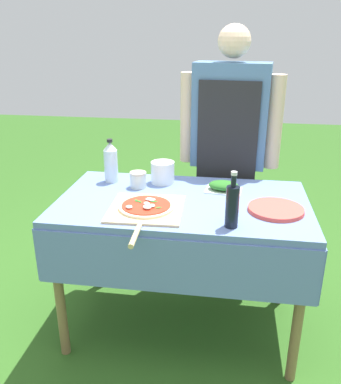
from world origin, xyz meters
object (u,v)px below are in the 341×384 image
Objects in this scene: water_bottle at (111,162)px; plate_stack at (276,209)px; mixing_tub at (163,172)px; sauce_jar at (138,181)px; pizza_on_peel at (146,209)px; prep_table at (182,218)px; herb_container at (224,186)px; oil_bottle at (232,205)px; person_cook at (229,141)px.

plate_stack is at bearing -17.88° from water_bottle.
sauce_jar is (-0.12, -0.10, -0.02)m from mixing_tub.
water_bottle is (-0.29, 0.39, 0.11)m from pizza_on_peel.
herb_container is (0.21, 0.16, 0.13)m from prep_table.
prep_table is 5.04× the size of oil_bottle.
water_bottle is 1.87× the size of mixing_tub.
herb_container is (-0.05, 0.44, -0.08)m from oil_bottle.
pizza_on_peel is 6.09× the size of sauce_jar.
herb_container is 0.48m from sauce_jar.
oil_bottle is 1.24× the size of herb_container.
plate_stack is (0.26, -0.24, -0.02)m from herb_container.
water_bottle is 0.31m from mixing_tub.
water_bottle reaches higher than sauce_jar.
pizza_on_peel is 0.49m from water_bottle.
pizza_on_peel is 2.18× the size of oil_bottle.
oil_bottle is at bearing -47.64° from prep_table.
plate_stack is at bearing 43.34° from oil_bottle.
sauce_jar is (-0.27, 0.15, 0.15)m from prep_table.
water_bottle is 2.71× the size of sauce_jar.
oil_bottle is 0.86m from water_bottle.
sauce_jar is (0.18, -0.07, -0.08)m from water_bottle.
sauce_jar is at bearing 151.66° from prep_table.
prep_table is at bearing 170.75° from plate_stack.
water_bottle is at bearing -175.53° from mixing_tub.
herb_container is (-0.01, -0.39, -0.15)m from person_cook.
plate_stack is 0.77m from sauce_jar.
sauce_jar is at bearing -141.95° from mixing_tub.
prep_table is 14.11× the size of sauce_jar.
oil_bottle is at bearing -52.39° from mixing_tub.
person_cook reaches higher than pizza_on_peel.
pizza_on_peel is at bearing -91.91° from mixing_tub.
prep_table is at bearing -28.34° from sauce_jar.
mixing_tub reaches higher than prep_table.
plate_stack is 2.92× the size of sauce_jar.
water_bottle is (-0.45, 0.22, 0.23)m from prep_table.
person_cook is 6.58× the size of water_bottle.
water_bottle is 1.21× the size of herb_container.
oil_bottle reaches higher than sauce_jar.
mixing_tub is (-0.15, 0.24, 0.17)m from prep_table.
oil_bottle reaches higher than prep_table.
pizza_on_peel is at bearing 165.14° from oil_bottle.
prep_table is 2.32× the size of pizza_on_peel.
herb_container is at bearing -12.65° from mixing_tub.
person_cook is at bearing 88.04° from herb_container.
prep_table is 0.26m from pizza_on_peel.
plate_stack is at bearing -9.25° from prep_table.
person_cook is 0.75m from water_bottle.
pizza_on_peel is 2.71× the size of herb_container.
water_bottle is 0.67m from herb_container.
sauce_jar reaches higher than pizza_on_peel.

